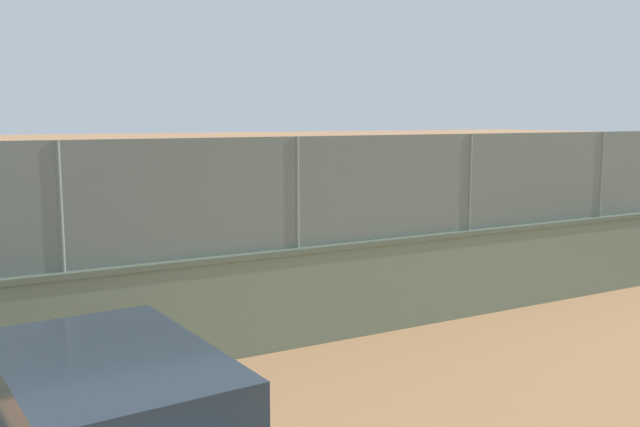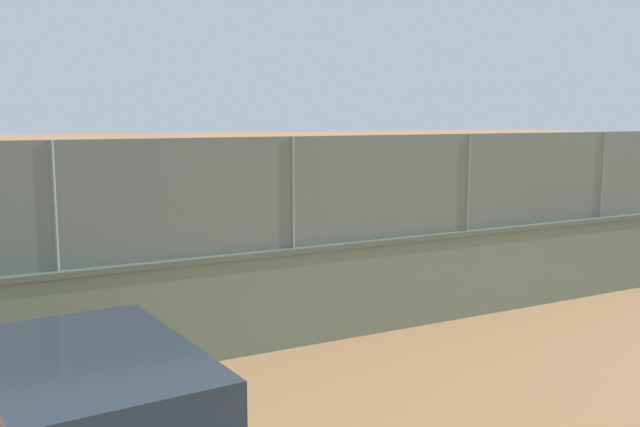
% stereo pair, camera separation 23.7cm
% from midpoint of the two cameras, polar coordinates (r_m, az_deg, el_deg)
% --- Properties ---
extents(ground_plane, '(260.00, 260.00, 0.00)m').
position_cam_midpoint_polar(ground_plane, '(21.28, -3.23, -1.42)').
color(ground_plane, tan).
extents(perimeter_wall, '(23.61, 0.76, 1.50)m').
position_cam_midpoint_polar(perimeter_wall, '(13.52, 16.59, -3.84)').
color(perimeter_wall, slate).
rests_on(perimeter_wall, ground_plane).
extents(fence_panel_on_wall, '(23.20, 0.49, 1.64)m').
position_cam_midpoint_polar(fence_panel_on_wall, '(13.30, 16.85, 2.77)').
color(fence_panel_on_wall, slate).
rests_on(fence_panel_on_wall, perimeter_wall).
extents(player_baseline_waiting, '(1.25, 0.75, 1.60)m').
position_cam_midpoint_polar(player_baseline_waiting, '(21.30, -18.82, 0.74)').
color(player_baseline_waiting, '#B2B2B2').
rests_on(player_baseline_waiting, ground_plane).
extents(player_near_wall_returning, '(0.81, 0.69, 1.61)m').
position_cam_midpoint_polar(player_near_wall_returning, '(16.26, 10.49, -1.05)').
color(player_near_wall_returning, '#B2B2B2').
rests_on(player_near_wall_returning, ground_plane).
extents(player_at_service_line, '(0.78, 1.17, 1.65)m').
position_cam_midpoint_polar(player_at_service_line, '(12.24, -11.78, -3.85)').
color(player_at_service_line, navy).
rests_on(player_at_service_line, ground_plane).
extents(sports_ball, '(0.24, 0.24, 0.24)m').
position_cam_midpoint_polar(sports_ball, '(20.78, -17.61, -1.67)').
color(sports_ball, yellow).
rests_on(sports_ball, ground_plane).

